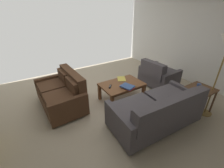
{
  "coord_description": "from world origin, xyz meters",
  "views": [
    {
      "loc": [
        1.52,
        2.5,
        2.14
      ],
      "look_at": [
        0.08,
        0.2,
        0.71
      ],
      "focal_mm": 24.07,
      "sensor_mm": 36.0,
      "label": 1
    }
  ],
  "objects": [
    {
      "name": "coffee_table",
      "position": [
        -0.41,
        -0.11,
        0.38
      ],
      "size": [
        1.02,
        0.68,
        0.45
      ],
      "color": "brown",
      "rests_on": "ground"
    },
    {
      "name": "wall_left",
      "position": [
        -2.87,
        0.0,
        1.35
      ],
      "size": [
        0.12,
        5.49,
        2.69
      ],
      "primitive_type": "cube",
      "color": "white",
      "rests_on": "ground"
    },
    {
      "name": "coffee_mug",
      "position": [
        -1.49,
        1.13,
        0.64
      ],
      "size": [
        0.1,
        0.08,
        0.1
      ],
      "color": "#334C8C",
      "rests_on": "end_table"
    },
    {
      "name": "ground_plane",
      "position": [
        0.0,
        0.0,
        -0.0
      ],
      "size": [
        5.73,
        5.49,
        0.01
      ],
      "primitive_type": "cube",
      "color": "#B7A88E"
    },
    {
      "name": "loose_magazine",
      "position": [
        -0.56,
        -0.35,
        0.45
      ],
      "size": [
        0.31,
        0.35,
        0.01
      ],
      "primitive_type": "cube",
      "rotation": [
        0.0,
        0.0,
        2.64
      ],
      "color": "#E0CC4C",
      "rests_on": "coffee_table"
    },
    {
      "name": "armchair_side",
      "position": [
        -1.72,
        -0.16,
        0.34
      ],
      "size": [
        0.84,
        0.99,
        0.79
      ],
      "color": "black",
      "rests_on": "ground"
    },
    {
      "name": "tv_remote",
      "position": [
        -0.08,
        -0.13,
        0.46
      ],
      "size": [
        0.14,
        0.15,
        0.02
      ],
      "color": "black",
      "rests_on": "coffee_table"
    },
    {
      "name": "sofa_main",
      "position": [
        -0.44,
        1.03,
        0.36
      ],
      "size": [
        1.83,
        0.98,
        0.82
      ],
      "color": "black",
      "rests_on": "ground"
    },
    {
      "name": "end_table",
      "position": [
        -1.54,
        1.17,
        0.49
      ],
      "size": [
        0.5,
        0.5,
        0.59
      ],
      "color": "brown",
      "rests_on": "ground"
    },
    {
      "name": "book_stack",
      "position": [
        -0.39,
        0.13,
        0.48
      ],
      "size": [
        0.31,
        0.34,
        0.06
      ],
      "color": "#C63833",
      "rests_on": "coffee_table"
    },
    {
      "name": "loveseat_near",
      "position": [
        0.91,
        -0.61,
        0.35
      ],
      "size": [
        0.87,
        1.39,
        0.83
      ],
      "color": "black",
      "rests_on": "ground"
    }
  ]
}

